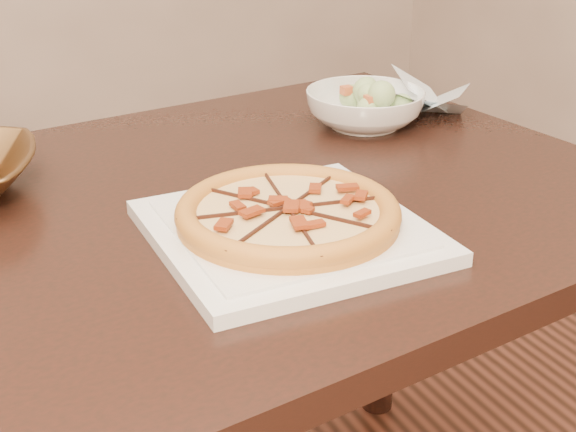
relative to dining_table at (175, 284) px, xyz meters
name	(u,v)px	position (x,y,z in m)	size (l,w,h in m)	color
dining_table	(175,284)	(0.00, 0.00, 0.00)	(1.39, 0.98, 0.75)	black
plate	(288,231)	(0.10, -0.14, 0.12)	(0.31, 0.31, 0.02)	white
pizza	(288,213)	(0.10, -0.14, 0.14)	(0.27, 0.27, 0.03)	#A97B28
salad_bowl	(365,109)	(0.41, 0.18, 0.14)	(0.20, 0.20, 0.06)	white
salad	(366,80)	(0.41, 0.18, 0.19)	(0.09, 0.11, 0.04)	#ABC17F
cling_film	(418,102)	(0.52, 0.19, 0.14)	(0.16, 0.13, 0.05)	white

